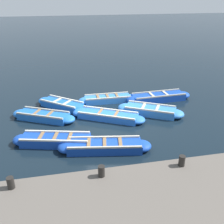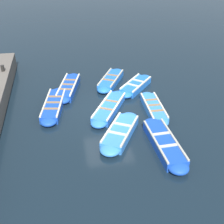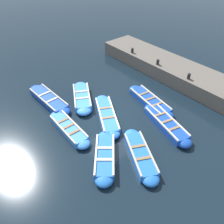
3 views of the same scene
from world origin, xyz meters
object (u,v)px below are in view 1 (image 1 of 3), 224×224
boat_near_quay (158,97)px  bollard_mid_north (101,171)px  boat_outer_left (56,140)px  boat_tucked (108,99)px  boat_mid_row (150,111)px  boat_bow_out (43,116)px  boat_far_corner (108,116)px  boat_centre (105,146)px  bollard_north (11,183)px  boat_alongside (62,105)px  bollard_mid_south (182,161)px

boat_near_quay → bollard_mid_north: (7.36, -4.63, 0.94)m
bollard_mid_north → boat_near_quay: bearing=147.8°
boat_outer_left → boat_tucked: 5.11m
boat_mid_row → bollard_mid_north: bearing=-31.9°
boat_bow_out → boat_far_corner: (0.60, 3.18, -0.01)m
boat_near_quay → boat_mid_row: 2.01m
boat_centre → bollard_mid_north: 2.98m
boat_centre → boat_mid_row: boat_mid_row is taller
boat_mid_row → bollard_north: bollard_north is taller
boat_bow_out → boat_alongside: bearing=143.4°
boat_near_quay → boat_far_corner: 3.83m
boat_far_corner → boat_mid_row: bearing=93.3°
boat_mid_row → boat_bow_out: bearing=-94.9°
boat_bow_out → boat_near_quay: (-1.21, 6.56, 0.02)m
bollard_mid_south → boat_mid_row: bearing=169.9°
boat_alongside → boat_outer_left: boat_outer_left is taller
boat_alongside → boat_tucked: (-0.31, 2.62, -0.01)m
bollard_mid_north → boat_far_corner: bearing=167.3°
boat_near_quay → boat_outer_left: bearing=-58.0°
boat_bow_out → bollard_mid_south: size_ratio=9.54×
boat_mid_row → bollard_mid_south: bearing=-10.1°
boat_outer_left → bollard_north: 3.91m
boat_far_corner → bollard_mid_south: 5.77m
boat_alongside → boat_bow_out: boat_alongside is taller
boat_bow_out → boat_near_quay: boat_near_quay is taller
boat_alongside → bollard_mid_north: size_ratio=8.41×
boat_mid_row → boat_tucked: bearing=-137.9°
boat_far_corner → boat_alongside: bearing=-130.5°
boat_outer_left → boat_mid_row: boat_outer_left is taller
bollard_mid_south → boat_alongside: bearing=-154.9°
boat_centre → bollard_mid_north: size_ratio=11.09×
bollard_north → boat_centre: bearing=131.7°
boat_alongside → boat_tucked: bearing=96.8°
boat_near_quay → boat_tucked: size_ratio=1.18×
boat_tucked → bollard_mid_south: 7.86m
boat_far_corner → bollard_north: size_ratio=10.61×
boat_near_quay → bollard_mid_south: size_ratio=11.41×
boat_near_quay → bollard_mid_south: 7.71m
boat_tucked → boat_alongside: bearing=-83.2°
boat_alongside → bollard_mid_north: bearing=7.4°
boat_mid_row → boat_outer_left: bearing=-67.1°
boat_near_quay → boat_outer_left: (3.74, -5.98, -0.00)m
boat_centre → boat_bow_out: 4.21m
boat_bow_out → bollard_mid_north: bollard_mid_north is taller
boat_alongside → boat_far_corner: boat_alongside is taller
boat_bow_out → bollard_north: size_ratio=9.54×
boat_near_quay → bollard_north: size_ratio=11.41×
boat_bow_out → boat_tucked: 3.93m
boat_alongside → bollard_mid_north: (7.44, 0.97, 0.96)m
boat_alongside → bollard_north: size_ratio=8.41×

